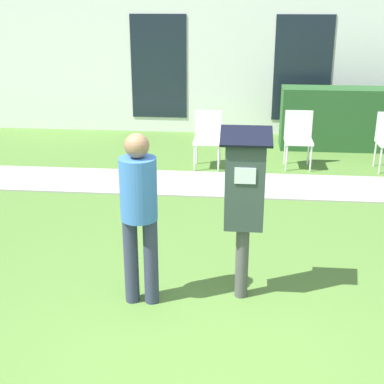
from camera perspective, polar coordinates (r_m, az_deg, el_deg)
ground_plane at (r=4.40m, az=0.91°, el=-16.67°), size 40.00×40.00×0.00m
sidewalk at (r=7.91m, az=3.18°, el=0.84°), size 12.00×1.10×0.02m
building_facade at (r=10.80m, az=4.11°, el=14.70°), size 10.00×0.26×3.20m
parking_meter at (r=4.67m, az=5.61°, el=-0.18°), size 0.44×0.31×1.59m
person_standing at (r=4.62m, az=-5.67°, el=-1.60°), size 0.32×0.32×1.58m
outdoor_chair_left at (r=8.65m, az=1.71°, el=6.15°), size 0.44×0.44×0.90m
outdoor_chair_middle at (r=8.81m, az=11.28°, el=6.03°), size 0.44×0.44×0.90m
hedge_row at (r=10.12m, az=17.49°, el=7.44°), size 2.81×0.60×1.10m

